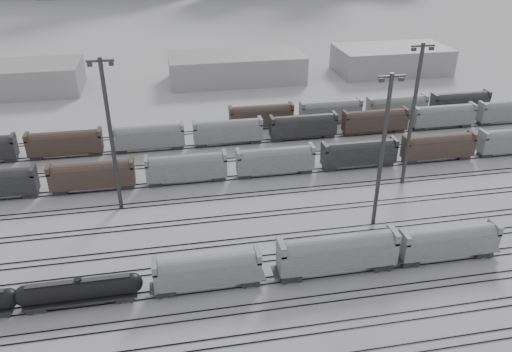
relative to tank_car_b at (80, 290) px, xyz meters
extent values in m
plane|color=silver|center=(24.63, -1.00, -2.28)|extent=(900.00, 900.00, 0.00)
cube|color=black|center=(24.63, -10.72, -2.20)|extent=(220.00, 0.07, 0.16)
cube|color=black|center=(24.63, -9.28, -2.20)|extent=(220.00, 0.07, 0.16)
cube|color=black|center=(24.63, -5.72, -2.20)|extent=(220.00, 0.07, 0.16)
cube|color=black|center=(24.63, -4.28, -2.20)|extent=(220.00, 0.07, 0.16)
cube|color=black|center=(24.63, -0.72, -2.20)|extent=(220.00, 0.07, 0.16)
cube|color=black|center=(24.63, 0.72, -2.20)|extent=(220.00, 0.07, 0.16)
cube|color=black|center=(24.63, 4.28, -2.20)|extent=(220.00, 0.07, 0.16)
cube|color=black|center=(24.63, 5.72, -2.20)|extent=(220.00, 0.07, 0.16)
cube|color=black|center=(24.63, 9.28, -2.20)|extent=(220.00, 0.07, 0.16)
cube|color=black|center=(24.63, 10.72, -2.20)|extent=(220.00, 0.07, 0.16)
cube|color=black|center=(24.63, 16.28, -2.20)|extent=(220.00, 0.07, 0.16)
cube|color=black|center=(24.63, 17.72, -2.20)|extent=(220.00, 0.07, 0.16)
cube|color=black|center=(24.63, 23.28, -2.20)|extent=(220.00, 0.07, 0.16)
cube|color=black|center=(24.63, 24.72, -2.20)|extent=(220.00, 0.07, 0.16)
cube|color=black|center=(24.63, 30.28, -2.20)|extent=(220.00, 0.07, 0.16)
cube|color=black|center=(24.63, 31.72, -2.20)|extent=(220.00, 0.07, 0.16)
cube|color=black|center=(24.63, 38.28, -2.20)|extent=(220.00, 0.07, 0.16)
cube|color=black|center=(24.63, 39.72, -2.20)|extent=(220.00, 0.07, 0.16)
cube|color=black|center=(24.63, 46.28, -2.20)|extent=(220.00, 0.07, 0.16)
cube|color=black|center=(24.63, 47.72, -2.20)|extent=(220.00, 0.07, 0.16)
cube|color=black|center=(24.63, 54.28, -2.20)|extent=(220.00, 0.07, 0.16)
cube|color=black|center=(24.63, 55.72, -2.20)|extent=(220.00, 0.07, 0.16)
cube|color=black|center=(-9.71, 0.00, -1.79)|extent=(2.30, 1.86, 0.62)
sphere|color=black|center=(-8.60, 0.00, 0.06)|extent=(2.56, 2.56, 2.56)
cube|color=black|center=(-5.49, 0.00, -1.77)|extent=(2.38, 1.92, 0.64)
cube|color=black|center=(5.49, 0.00, -1.77)|extent=(2.38, 1.92, 0.64)
cube|color=black|center=(0.00, 0.00, -1.32)|extent=(14.18, 2.47, 0.23)
cylinder|color=black|center=(0.00, 0.00, 0.15)|extent=(13.27, 2.65, 2.65)
sphere|color=black|center=(-6.63, 0.00, 0.15)|extent=(2.65, 2.65, 2.65)
sphere|color=black|center=(6.63, 0.00, 0.15)|extent=(2.65, 2.65, 2.65)
cylinder|color=black|center=(0.00, 0.00, 1.61)|extent=(0.92, 0.92, 0.46)
cube|color=black|center=(0.00, 0.00, 1.52)|extent=(12.81, 0.82, 0.05)
cube|color=black|center=(10.76, 0.00, -1.76)|extent=(2.46, 1.99, 0.66)
cube|color=black|center=(22.12, 0.00, -1.76)|extent=(2.46, 1.99, 0.66)
cube|color=gray|center=(16.44, 0.00, 0.47)|extent=(14.20, 2.84, 3.03)
cylinder|color=gray|center=(16.44, 0.00, 1.61)|extent=(12.88, 2.75, 2.75)
cube|color=gray|center=(9.62, 0.00, 2.36)|extent=(0.66, 2.84, 1.33)
cube|color=gray|center=(23.25, 0.00, 2.36)|extent=(0.66, 2.84, 1.33)
cone|color=black|center=(16.44, 0.00, -1.38)|extent=(2.27, 2.27, 0.85)
cube|color=black|center=(27.79, 0.00, -1.66)|extent=(2.90, 2.34, 0.78)
cube|color=black|center=(41.17, 0.00, -1.66)|extent=(2.90, 2.34, 0.78)
cube|color=gray|center=(34.48, 0.00, 0.96)|extent=(16.72, 3.34, 3.57)
cylinder|color=gray|center=(34.48, 0.00, 2.29)|extent=(15.16, 3.23, 3.23)
cube|color=gray|center=(26.45, 0.00, 3.19)|extent=(0.78, 3.34, 1.56)
cube|color=gray|center=(42.51, 0.00, 3.19)|extent=(0.78, 3.34, 1.56)
cone|color=black|center=(34.48, 0.00, -1.22)|extent=(2.68, 2.68, 1.00)
cube|color=black|center=(45.45, 0.00, -1.74)|extent=(2.53, 2.05, 0.68)
cube|color=black|center=(57.15, 0.00, -1.74)|extent=(2.53, 2.05, 0.68)
cube|color=gray|center=(51.30, 0.00, 0.55)|extent=(14.62, 2.92, 3.12)
cylinder|color=gray|center=(51.30, 0.00, 1.72)|extent=(13.26, 2.83, 2.83)
cube|color=gray|center=(44.28, 0.00, 2.50)|extent=(0.68, 2.92, 1.36)
cube|color=gray|center=(58.32, 0.00, 2.50)|extent=(0.68, 2.92, 1.36)
cone|color=black|center=(51.30, 0.00, -1.35)|extent=(2.34, 2.34, 0.88)
cylinder|color=#343436|center=(3.76, 23.92, 10.77)|extent=(0.67, 0.67, 26.09)
cube|color=#343436|center=(3.76, 23.92, 23.29)|extent=(4.17, 0.31, 0.31)
cube|color=#343436|center=(2.20, 23.92, 22.77)|extent=(0.73, 0.52, 0.52)
cube|color=#343436|center=(5.33, 23.92, 22.77)|extent=(0.73, 0.52, 0.52)
cylinder|color=#343436|center=(44.76, 11.25, 10.29)|extent=(0.64, 0.64, 25.13)
cube|color=#343436|center=(44.76, 11.25, 22.35)|extent=(4.02, 0.30, 0.30)
cube|color=#343436|center=(43.25, 11.25, 21.84)|extent=(0.70, 0.50, 0.50)
cube|color=#343436|center=(46.27, 11.25, 21.84)|extent=(0.70, 0.50, 0.50)
cylinder|color=#343436|center=(55.51, 23.23, 10.87)|extent=(0.67, 0.67, 26.29)
cube|color=#343436|center=(55.51, 23.23, 23.49)|extent=(4.21, 0.32, 0.32)
cube|color=#343436|center=(53.93, 23.23, 22.96)|extent=(0.74, 0.53, 0.53)
cube|color=#343436|center=(57.08, 23.23, 22.96)|extent=(0.74, 0.53, 0.53)
cube|color=#47352D|center=(-1.37, 31.00, 0.52)|extent=(15.00, 3.00, 5.60)
cube|color=gray|center=(15.63, 31.00, 0.52)|extent=(15.00, 3.00, 5.60)
cube|color=gray|center=(32.63, 31.00, 0.52)|extent=(15.00, 3.00, 5.60)
cube|color=black|center=(49.63, 31.00, 0.52)|extent=(15.00, 3.00, 5.60)
cube|color=#47352D|center=(66.63, 31.00, 0.52)|extent=(15.00, 3.00, 5.60)
cube|color=#47352D|center=(-8.37, 47.00, 0.52)|extent=(15.00, 3.00, 5.60)
cube|color=gray|center=(8.63, 47.00, 0.52)|extent=(15.00, 3.00, 5.60)
cube|color=gray|center=(25.63, 47.00, 0.52)|extent=(15.00, 3.00, 5.60)
cube|color=black|center=(42.63, 47.00, 0.52)|extent=(15.00, 3.00, 5.60)
cube|color=#47352D|center=(59.63, 47.00, 0.52)|extent=(15.00, 3.00, 5.60)
cube|color=gray|center=(76.63, 47.00, 0.52)|extent=(15.00, 3.00, 5.60)
cube|color=gray|center=(93.63, 47.00, 0.52)|extent=(15.00, 3.00, 5.60)
cube|color=#47352D|center=(34.63, 55.00, 0.52)|extent=(15.00, 3.00, 5.60)
cube|color=gray|center=(51.63, 55.00, 0.52)|extent=(15.00, 3.00, 5.60)
cube|color=gray|center=(68.63, 55.00, 0.52)|extent=(15.00, 3.00, 5.60)
cube|color=black|center=(85.63, 55.00, 0.52)|extent=(15.00, 3.00, 5.60)
cube|color=#9C9B9E|center=(34.63, 94.00, 1.72)|extent=(40.00, 18.00, 8.00)
cube|color=#9C9B9E|center=(84.63, 94.00, 1.72)|extent=(35.00, 18.00, 8.00)
camera|label=1|loc=(12.99, -53.09, 42.67)|focal=35.00mm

